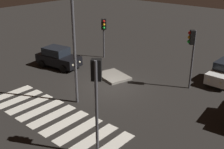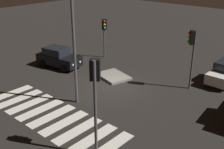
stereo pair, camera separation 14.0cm
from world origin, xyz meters
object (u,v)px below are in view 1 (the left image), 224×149
traffic_light_east (96,85)px  street_lamp (72,11)px  traffic_light_west (104,29)px  traffic_light_north (192,45)px  car_black (58,58)px  traffic_island (113,76)px

traffic_light_east → street_lamp: bearing=22.2°
traffic_light_west → traffic_light_north: bearing=35.9°
car_black → traffic_light_north: size_ratio=0.96×
traffic_light_east → traffic_light_north: 9.61m
car_black → traffic_light_north: 11.27m
traffic_island → traffic_light_east: (5.58, -7.62, 3.52)m
traffic_light_east → traffic_light_north: size_ratio=1.12×
traffic_light_north → street_lamp: street_lamp is taller
traffic_light_north → street_lamp: 8.46m
traffic_light_east → traffic_light_west: bearing=5.4°
traffic_light_north → traffic_light_east: bearing=51.9°
traffic_island → car_black: (-5.13, -1.31, 0.75)m
car_black → traffic_light_north: bearing=8.7°
traffic_light_north → traffic_light_west: traffic_light_north is taller
car_black → traffic_light_east: bearing=-39.2°
traffic_island → traffic_light_west: size_ratio=0.80×
traffic_light_east → traffic_light_west: (-9.35, 10.69, -0.81)m
traffic_light_west → street_lamp: bearing=-16.1°
traffic_island → street_lamp: bearing=-78.7°
traffic_light_east → car_black: bearing=23.8°
car_black → traffic_light_west: (1.36, 4.38, 1.96)m
street_lamp → traffic_light_west: bearing=121.2°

